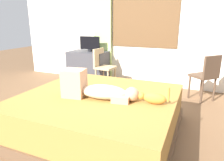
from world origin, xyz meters
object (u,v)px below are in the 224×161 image
(desk, at_px, (89,67))
(tv_monitor, at_px, (90,44))
(cup, at_px, (95,51))
(chair_spare, at_px, (206,74))
(cat, at_px, (153,98))
(person_lying, at_px, (96,89))
(chair_by_desk, at_px, (103,65))
(bed, at_px, (99,114))

(desk, distance_m, tv_monitor, 0.55)
(cup, relative_size, chair_spare, 0.09)
(cup, bearing_deg, tv_monitor, 142.87)
(cat, xyz_separation_m, tv_monitor, (-1.94, 2.05, 0.33))
(person_lying, distance_m, chair_by_desk, 2.04)
(person_lying, xyz_separation_m, chair_spare, (1.26, 1.86, -0.13))
(cat, bearing_deg, chair_spare, 71.76)
(chair_by_desk, bearing_deg, cat, -50.13)
(person_lying, bearing_deg, tv_monitor, 120.53)
(chair_spare, bearing_deg, bed, -126.07)
(bed, relative_size, desk, 2.18)
(desk, xyz_separation_m, cup, (0.29, -0.18, 0.41))
(person_lying, bearing_deg, chair_spare, 55.88)
(tv_monitor, distance_m, chair_by_desk, 0.67)
(desk, relative_size, cup, 11.42)
(cup, bearing_deg, chair_by_desk, -23.69)
(desk, xyz_separation_m, tv_monitor, (0.05, 0.00, 0.55))
(cup, bearing_deg, person_lying, -62.39)
(cat, bearing_deg, chair_by_desk, 129.87)
(chair_spare, bearing_deg, cat, -108.24)
(cup, xyz_separation_m, chair_spare, (2.29, -0.10, -0.27))
(desk, bearing_deg, person_lying, -58.44)
(bed, bearing_deg, chair_spare, 53.93)
(desk, xyz_separation_m, chair_spare, (2.58, -0.28, 0.14))
(bed, height_order, cat, cat)
(chair_by_desk, bearing_deg, chair_spare, -0.20)
(person_lying, distance_m, cat, 0.68)
(bed, xyz_separation_m, chair_spare, (1.28, 1.76, 0.25))
(bed, bearing_deg, desk, 122.44)
(bed, xyz_separation_m, chair_by_desk, (-0.79, 1.76, 0.25))
(cup, distance_m, chair_by_desk, 0.36)
(person_lying, height_order, cup, person_lying)
(chair_by_desk, relative_size, chair_spare, 1.00)
(bed, height_order, chair_spare, chair_spare)
(chair_spare, bearing_deg, person_lying, -124.12)
(cat, distance_m, desk, 2.87)
(bed, bearing_deg, person_lying, -79.27)
(person_lying, bearing_deg, cat, 7.57)
(bed, xyz_separation_m, cat, (0.70, -0.01, 0.33))
(cup, bearing_deg, desk, 148.19)
(cat, bearing_deg, cup, 132.28)
(tv_monitor, bearing_deg, desk, 180.00)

